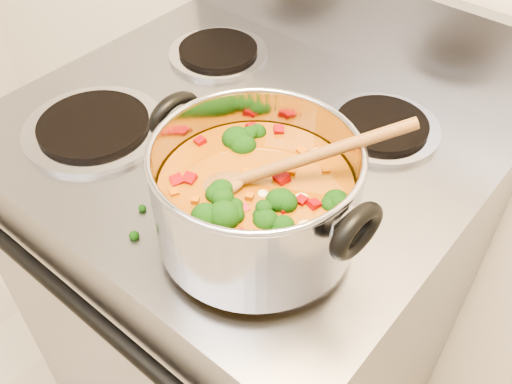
% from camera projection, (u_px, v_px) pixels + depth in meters
% --- Properties ---
extents(electric_range, '(0.75, 0.67, 1.08)m').
position_uv_depth(electric_range, '(243.00, 294.00, 1.23)').
color(electric_range, gray).
rests_on(electric_range, ground).
extents(stockpot, '(0.31, 0.25, 0.15)m').
position_uv_depth(stockpot, '(257.00, 197.00, 0.69)').
color(stockpot, '#A4A3AB').
rests_on(stockpot, electric_range).
extents(wooden_spoon, '(0.20, 0.21, 0.10)m').
position_uv_depth(wooden_spoon, '(268.00, 171.00, 0.66)').
color(wooden_spoon, brown).
rests_on(wooden_spoon, stockpot).
extents(cooktop_crumbs, '(0.19, 0.31, 0.01)m').
position_uv_depth(cooktop_crumbs, '(177.00, 224.00, 0.76)').
color(cooktop_crumbs, black).
rests_on(cooktop_crumbs, electric_range).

